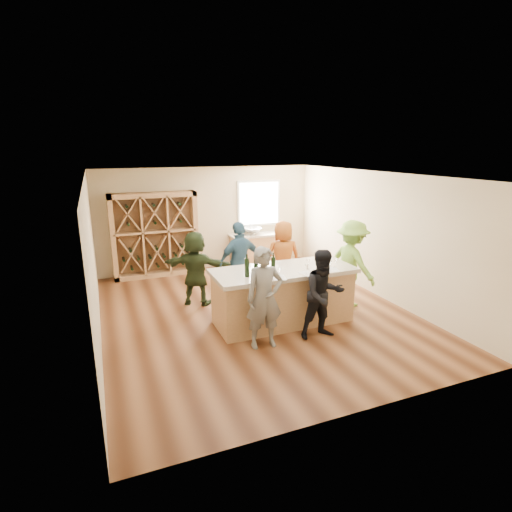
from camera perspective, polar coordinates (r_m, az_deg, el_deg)
name	(u,v)px	position (r m, az deg, el deg)	size (l,w,h in m)	color
floor	(255,314)	(8.38, -0.13, -8.34)	(6.00, 7.00, 0.10)	brown
ceiling	(255,172)	(7.69, -0.14, 11.86)	(6.00, 7.00, 0.10)	white
wall_back	(208,218)	(11.22, -6.91, 5.39)	(6.00, 0.10, 2.80)	beige
wall_front	(366,314)	(4.96, 15.43, -7.99)	(6.00, 0.10, 2.80)	beige
wall_left	(90,263)	(7.39, -22.68, -0.92)	(0.10, 7.00, 2.80)	beige
wall_right	(380,235)	(9.45, 17.33, 2.93)	(0.10, 7.00, 2.80)	beige
window_frame	(259,203)	(11.56, 0.39, 7.55)	(1.30, 0.06, 1.30)	white
window_pane	(259,203)	(11.53, 0.46, 7.53)	(1.18, 0.01, 1.18)	white
wine_rack	(155,235)	(10.72, -14.22, 2.93)	(2.20, 0.45, 2.20)	tan
back_counter_base	(259,250)	(11.54, 0.43, 0.85)	(1.60, 0.58, 0.86)	tan
back_counter_top	(259,235)	(11.43, 0.43, 3.08)	(1.70, 0.62, 0.06)	#C2B39F
sink	(253,231)	(11.33, -0.50, 3.61)	(0.54, 0.54, 0.19)	silver
faucet	(250,228)	(11.48, -0.83, 4.06)	(0.02, 0.02, 0.30)	silver
tasting_counter_base	(283,297)	(7.78, 3.86, -5.93)	(2.60, 1.00, 1.00)	tan
tasting_counter_top	(283,271)	(7.60, 3.94, -2.13)	(2.72, 1.12, 0.08)	#C2B39F
wine_bottle_a	(247,268)	(7.07, -1.30, -1.68)	(0.08, 0.08, 0.33)	black
wine_bottle_b	(256,270)	(7.02, 0.00, -2.06)	(0.07, 0.07, 0.28)	black
wine_bottle_c	(256,266)	(7.23, -0.01, -1.38)	(0.08, 0.08, 0.31)	black
wine_bottle_d	(265,267)	(7.19, 1.34, -1.53)	(0.07, 0.07, 0.30)	black
wine_bottle_e	(273,265)	(7.26, 2.48, -1.34)	(0.08, 0.08, 0.31)	black
wine_glass_a	(279,273)	(7.07, 3.36, -2.41)	(0.06, 0.06, 0.17)	white
wine_glass_b	(307,269)	(7.29, 7.23, -1.88)	(0.07, 0.07, 0.19)	white
wine_glass_c	(330,266)	(7.57, 10.50, -1.36)	(0.07, 0.07, 0.19)	white
wine_glass_d	(308,264)	(7.61, 7.45, -1.15)	(0.07, 0.07, 0.19)	white
wine_glass_e	(335,263)	(7.79, 11.24, -0.97)	(0.07, 0.07, 0.18)	white
tasting_menu_a	(279,278)	(7.08, 3.32, -3.10)	(0.23, 0.31, 0.00)	white
tasting_menu_b	(307,273)	(7.36, 7.35, -2.48)	(0.22, 0.30, 0.00)	white
tasting_menu_c	(332,269)	(7.67, 10.86, -1.89)	(0.22, 0.30, 0.00)	white
person_near_left	(264,298)	(6.70, 1.21, -6.02)	(0.64, 0.47, 1.75)	slate
person_near_right	(324,295)	(7.13, 9.62, -5.45)	(0.79, 0.43, 1.62)	black
person_server	(351,264)	(8.69, 13.48, -1.06)	(1.20, 0.56, 1.85)	#8CC64C
person_far_mid	(240,262)	(8.68, -2.29, -0.88)	(1.05, 0.54, 1.79)	#335972
person_far_right	(283,257)	(9.22, 3.85, -0.20)	(0.83, 0.54, 1.71)	#994C19
person_far_left	(196,268)	(8.62, -8.60, -1.73)	(1.51, 0.54, 1.62)	#263319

